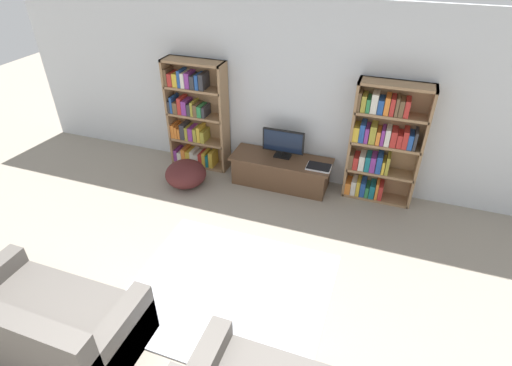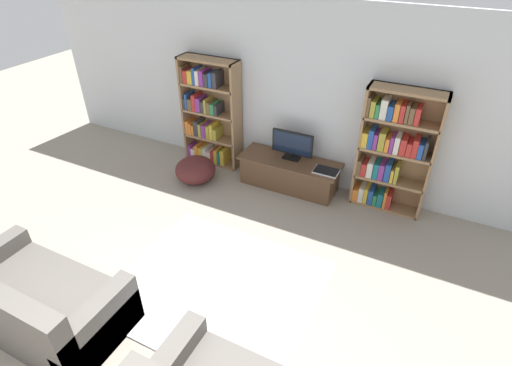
% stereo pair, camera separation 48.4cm
% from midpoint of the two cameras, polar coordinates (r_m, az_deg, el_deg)
% --- Properties ---
extents(wall_back, '(8.80, 0.06, 2.60)m').
position_cam_midpoint_polar(wall_back, '(5.77, 9.00, 12.02)').
color(wall_back, silver).
rests_on(wall_back, ground_plane).
extents(bookshelf_left, '(0.94, 0.30, 1.71)m').
position_cam_midpoint_polar(bookshelf_left, '(6.36, -4.50, 9.70)').
color(bookshelf_left, '#93704C').
rests_on(bookshelf_left, ground_plane).
extents(bookshelf_right, '(0.94, 0.30, 1.71)m').
position_cam_midpoint_polar(bookshelf_right, '(5.58, 21.21, 4.17)').
color(bookshelf_right, '#93704C').
rests_on(bookshelf_right, ground_plane).
extents(tv_stand, '(1.49, 0.54, 0.44)m').
position_cam_midpoint_polar(tv_stand, '(5.97, 7.11, 1.35)').
color(tv_stand, brown).
rests_on(tv_stand, ground_plane).
extents(television, '(0.62, 0.16, 0.43)m').
position_cam_midpoint_polar(television, '(5.80, 7.63, 5.35)').
color(television, black).
rests_on(television, tv_stand).
extents(laptop, '(0.34, 0.24, 0.03)m').
position_cam_midpoint_polar(laptop, '(5.66, 12.42, 1.59)').
color(laptop, silver).
rests_on(laptop, tv_stand).
extents(area_rug, '(2.12, 1.84, 0.02)m').
position_cam_midpoint_polar(area_rug, '(4.51, -2.37, -14.80)').
color(area_rug, '#B2B7C1').
rests_on(area_rug, ground_plane).
extents(couch_left_sectional, '(1.68, 0.91, 0.83)m').
position_cam_midpoint_polar(couch_left_sectional, '(4.42, -25.94, -15.40)').
color(couch_left_sectional, '#56514C').
rests_on(couch_left_sectional, ground_plane).
extents(beanbag_ottoman, '(0.61, 0.61, 0.39)m').
position_cam_midpoint_polar(beanbag_ottoman, '(6.10, -6.42, 1.82)').
color(beanbag_ottoman, '#4C1E1E').
rests_on(beanbag_ottoman, ground_plane).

